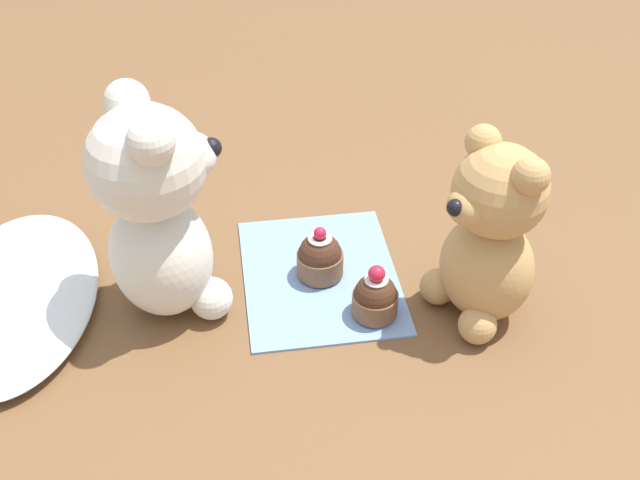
{
  "coord_description": "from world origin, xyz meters",
  "views": [
    {
      "loc": [
        -0.67,
        0.1,
        0.6
      ],
      "look_at": [
        0.0,
        0.0,
        0.06
      ],
      "focal_mm": 42.0,
      "sensor_mm": 36.0,
      "label": 1
    }
  ],
  "objects_px": {
    "teddy_bear_tan": "(490,237)",
    "cupcake_near_cream_bear": "(317,256)",
    "teddy_bear_cream": "(157,211)",
    "cupcake_near_tan_bear": "(375,297)"
  },
  "relations": [
    {
      "from": "teddy_bear_cream",
      "to": "cupcake_near_tan_bear",
      "type": "height_order",
      "value": "teddy_bear_cream"
    },
    {
      "from": "teddy_bear_cream",
      "to": "cupcake_near_tan_bear",
      "type": "relative_size",
      "value": 3.93
    },
    {
      "from": "teddy_bear_cream",
      "to": "teddy_bear_tan",
      "type": "xyz_separation_m",
      "value": [
        -0.06,
        -0.35,
        -0.02
      ]
    },
    {
      "from": "teddy_bear_tan",
      "to": "cupcake_near_cream_bear",
      "type": "distance_m",
      "value": 0.21
    },
    {
      "from": "teddy_bear_tan",
      "to": "cupcake_near_tan_bear",
      "type": "height_order",
      "value": "teddy_bear_tan"
    },
    {
      "from": "teddy_bear_tan",
      "to": "cupcake_near_tan_bear",
      "type": "relative_size",
      "value": 3.33
    },
    {
      "from": "cupcake_near_cream_bear",
      "to": "cupcake_near_tan_bear",
      "type": "bearing_deg",
      "value": -145.27
    },
    {
      "from": "teddy_bear_tan",
      "to": "cupcake_near_tan_bear",
      "type": "distance_m",
      "value": 0.14
    },
    {
      "from": "teddy_bear_tan",
      "to": "cupcake_near_cream_bear",
      "type": "height_order",
      "value": "teddy_bear_tan"
    },
    {
      "from": "teddy_bear_cream",
      "to": "cupcake_near_cream_bear",
      "type": "relative_size",
      "value": 3.89
    }
  ]
}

